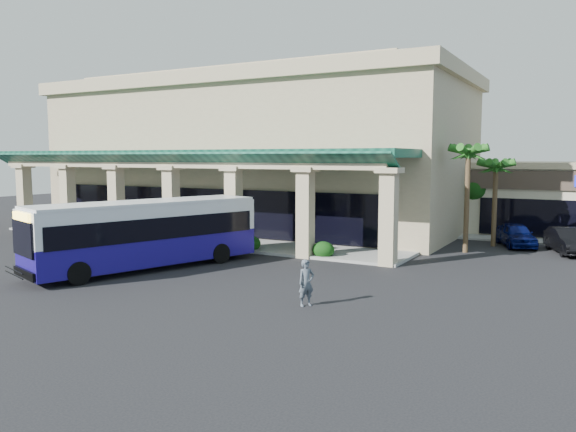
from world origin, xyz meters
The scene contains 11 objects.
ground centered at (0.00, 0.00, 0.00)m, with size 110.00×110.00×0.00m, color black.
main_building centered at (-8.00, 16.00, 5.67)m, with size 30.80×14.80×11.35m, color tan, non-canonical shape.
arcade centered at (-8.00, 6.80, 2.85)m, with size 30.00×6.20×5.70m, color #0A3C2D, non-canonical shape.
palm_0 centered at (8.50, 11.00, 3.30)m, with size 2.40×2.40×6.60m, color #1C5416, non-canonical shape.
palm_1 centered at (9.50, 14.00, 2.90)m, with size 2.40×2.40×5.80m, color #1C5416, non-canonical shape.
palm_2 centered at (-22.50, 6.50, 3.10)m, with size 2.40×2.40×6.20m, color #1C5416, non-canonical shape.
broadleaf_tree centered at (7.50, 19.00, 2.41)m, with size 2.60×2.60×4.81m, color black, non-canonical shape.
transit_bus centered at (-3.71, -1.00, 1.60)m, with size 2.67×11.49×3.21m, color navy, non-canonical shape.
pedestrian centered at (5.90, -3.30, 0.83)m, with size 0.61×0.40×1.66m, color #49535D.
car_silver centered at (10.67, 14.58, 0.70)m, with size 1.65×4.10×1.40m, color #070E49.
car_white centered at (13.52, 13.31, 0.71)m, with size 1.50×4.29×1.42m, color black.
Camera 1 is at (14.73, -20.64, 5.25)m, focal length 35.00 mm.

